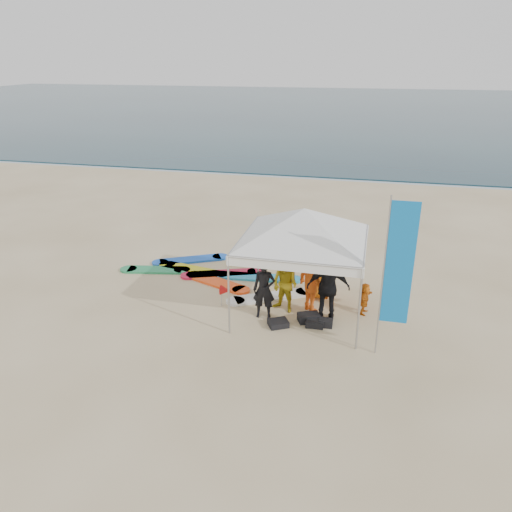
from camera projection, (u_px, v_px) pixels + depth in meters
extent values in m
plane|color=beige|center=(220.00, 337.00, 12.56)|extent=(120.00, 120.00, 0.00)
cube|color=#0C2633|center=(354.00, 108.00, 66.64)|extent=(160.00, 84.00, 0.08)
cube|color=silver|center=(313.00, 177.00, 28.97)|extent=(160.00, 1.20, 0.01)
imported|color=black|center=(264.00, 289.00, 13.22)|extent=(0.63, 0.45, 1.63)
imported|color=gold|center=(285.00, 285.00, 13.55)|extent=(0.95, 0.86, 1.59)
imported|color=#C84A11|center=(313.00, 280.00, 13.54)|extent=(1.30, 1.30, 1.80)
imported|color=black|center=(328.00, 287.00, 13.02)|extent=(1.16, 0.57, 1.91)
imported|color=orange|center=(321.00, 271.00, 14.31)|extent=(0.83, 0.55, 1.67)
imported|color=#CB6112|center=(365.00, 299.00, 13.54)|extent=(0.40, 0.86, 0.90)
cylinder|color=#A5A5A8|center=(258.00, 250.00, 15.19)|extent=(0.05, 0.05, 2.11)
cylinder|color=#A5A5A8|center=(364.00, 260.00, 14.50)|extent=(0.05, 0.05, 2.11)
cylinder|color=#A5A5A8|center=(229.00, 296.00, 12.33)|extent=(0.05, 0.05, 2.11)
cylinder|color=#A5A5A8|center=(359.00, 310.00, 11.64)|extent=(0.05, 0.05, 2.11)
cube|color=white|center=(293.00, 267.00, 11.64)|extent=(3.27, 0.02, 0.24)
cube|color=white|center=(311.00, 225.00, 14.50)|extent=(3.27, 0.02, 0.24)
cube|color=white|center=(245.00, 239.00, 13.41)|extent=(0.02, 3.27, 0.24)
cube|color=white|center=(365.00, 249.00, 12.72)|extent=(0.02, 3.27, 0.24)
pyramid|color=white|center=(304.00, 208.00, 12.70)|extent=(4.49, 4.49, 0.85)
cylinder|color=#A5A5A8|center=(383.00, 279.00, 11.16)|extent=(0.04, 0.04, 3.87)
cube|color=#0D78D2|center=(400.00, 264.00, 10.94)|extent=(0.61, 0.03, 2.87)
cylinder|color=#A5A5A8|center=(222.00, 296.00, 13.99)|extent=(0.02, 0.02, 0.60)
cone|color=red|center=(225.00, 290.00, 13.89)|extent=(0.28, 0.28, 0.28)
cube|color=black|center=(309.00, 318.00, 13.24)|extent=(0.66, 0.56, 0.22)
cube|color=black|center=(315.00, 323.00, 12.99)|extent=(0.47, 0.31, 0.18)
cube|color=black|center=(278.00, 323.00, 13.02)|extent=(0.63, 0.59, 0.16)
cube|color=black|center=(326.00, 323.00, 13.00)|extent=(0.36, 0.26, 0.20)
cube|color=yellow|center=(260.00, 264.00, 16.83)|extent=(1.82, 0.63, 0.07)
cube|color=#258951|center=(155.00, 270.00, 16.37)|extent=(1.85, 0.87, 0.07)
cube|color=yellow|center=(190.00, 269.00, 16.41)|extent=(1.88, 0.90, 0.07)
cube|color=#2595C7|center=(257.00, 277.00, 15.83)|extent=(2.36, 0.73, 0.07)
cube|color=blue|center=(190.00, 260.00, 17.17)|extent=(2.08, 1.45, 0.07)
cube|color=white|center=(271.00, 297.00, 14.56)|extent=(2.11, 1.52, 0.07)
cube|color=#FF4C15|center=(217.00, 282.00, 15.47)|extent=(1.94, 1.22, 0.07)
cube|color=red|center=(222.00, 274.00, 16.07)|extent=(2.20, 1.29, 0.07)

